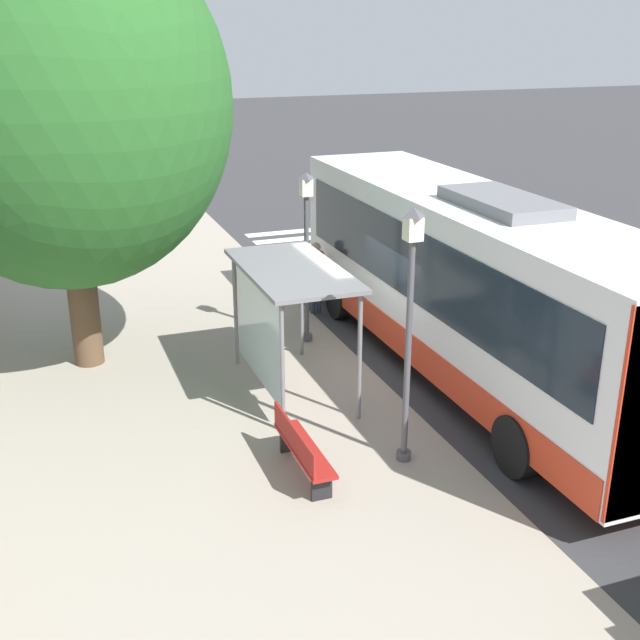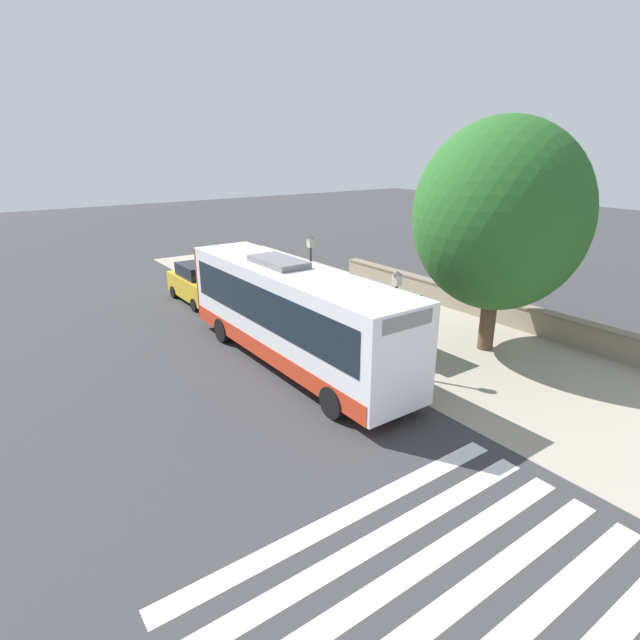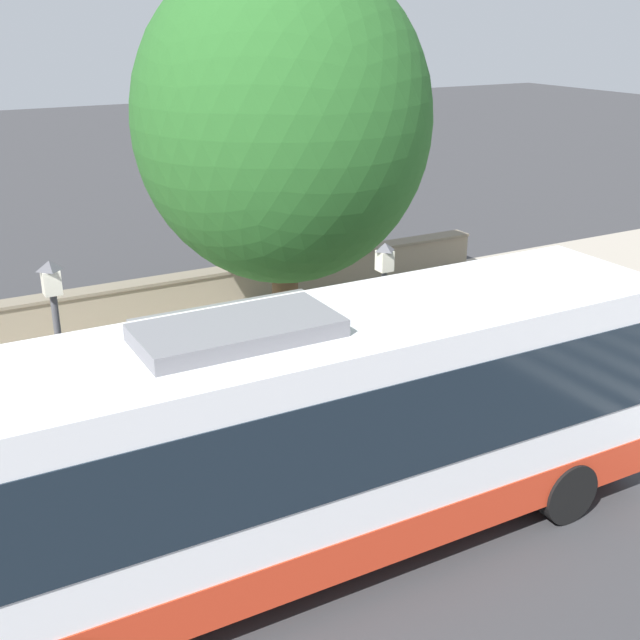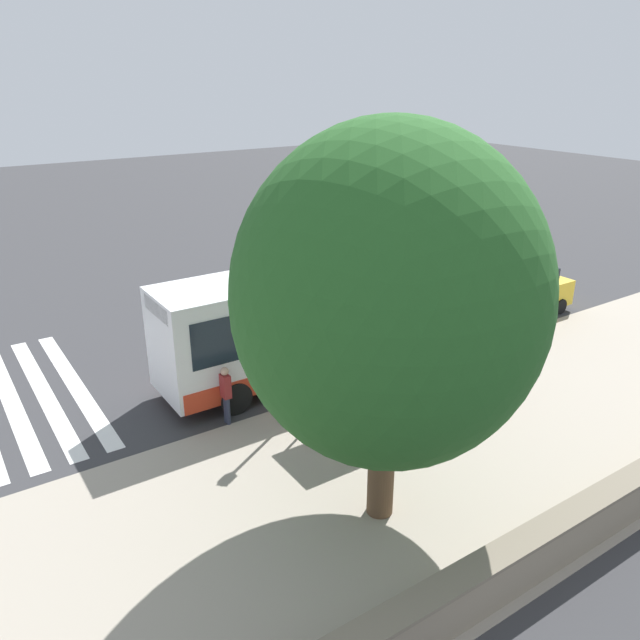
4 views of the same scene
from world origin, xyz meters
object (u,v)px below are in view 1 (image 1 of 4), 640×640
at_px(bus, 471,283).
at_px(bus_shelter, 284,290).
at_px(pedestrian, 316,272).
at_px(shade_tree, 62,104).
at_px(bench, 301,448).
at_px(street_lamp_far, 409,317).
at_px(street_lamp_near, 306,243).

bearing_deg(bus, bus_shelter, 170.74).
height_order(pedestrian, shade_tree, shade_tree).
xyz_separation_m(bus, bench, (-4.30, -2.41, -1.48)).
bearing_deg(shade_tree, bus, -25.08).
bearing_deg(bench, street_lamp_far, -4.24).
xyz_separation_m(bus, street_lamp_near, (-2.35, 2.87, 0.27)).
distance_m(bus_shelter, bench, 3.46).
height_order(bench, street_lamp_near, street_lamp_near).
relative_size(bus_shelter, pedestrian, 1.91).
relative_size(bench, street_lamp_far, 0.45).
relative_size(street_lamp_far, shade_tree, 0.48).
relative_size(street_lamp_near, street_lamp_far, 0.90).
bearing_deg(street_lamp_near, pedestrian, 63.61).
bearing_deg(street_lamp_far, bench, 175.76).
distance_m(bench, street_lamp_near, 5.90).
bearing_deg(bench, street_lamp_near, 69.68).
relative_size(pedestrian, shade_tree, 0.20).
height_order(bus_shelter, street_lamp_near, street_lamp_near).
height_order(bench, shade_tree, shade_tree).
height_order(street_lamp_far, shade_tree, shade_tree).
height_order(bench, street_lamp_far, street_lamp_far).
height_order(pedestrian, street_lamp_far, street_lamp_far).
distance_m(street_lamp_near, shade_tree, 5.54).
xyz_separation_m(bus, pedestrian, (-1.55, 4.48, -0.91)).
bearing_deg(street_lamp_near, shade_tree, 175.05).
distance_m(bus, bench, 5.15).
bearing_deg(bus_shelter, bus, -9.26).
xyz_separation_m(street_lamp_far, shade_tree, (-4.40, 5.81, 2.75)).
height_order(bus, bench, bus).
bearing_deg(shade_tree, street_lamp_far, -52.87).
bearing_deg(street_lamp_near, bench, -110.32).
xyz_separation_m(bus, street_lamp_far, (-2.59, -2.54, 0.51)).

